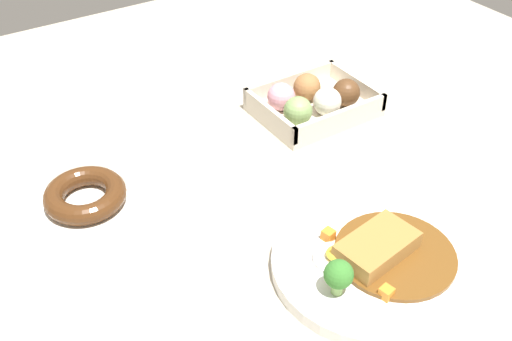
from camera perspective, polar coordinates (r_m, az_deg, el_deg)
ground_plane at (r=0.85m, az=3.67°, el=-3.92°), size 1.60×1.60×0.00m
curry_plate at (r=0.77m, az=10.82°, el=-8.51°), size 0.25×0.25×0.07m
donut_box at (r=1.04m, az=5.42°, el=6.51°), size 0.19×0.15×0.06m
chocolate_ring_donut at (r=0.88m, az=-15.90°, el=-2.28°), size 0.13×0.13×0.03m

